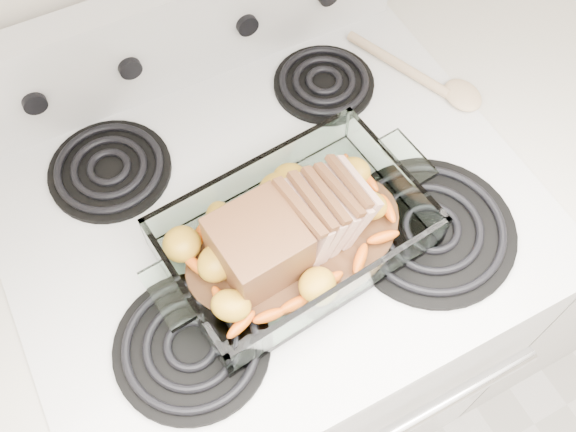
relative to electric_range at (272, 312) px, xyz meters
name	(u,v)px	position (x,y,z in m)	size (l,w,h in m)	color
electric_range	(272,312)	(0.00, 0.00, 0.00)	(0.78, 0.70, 1.12)	silver
counter_right	(520,194)	(0.66, 0.00, -0.02)	(0.58, 0.68, 0.93)	silver
baking_dish	(295,237)	(0.00, -0.09, 0.48)	(0.36, 0.23, 0.07)	silver
pork_roast	(280,233)	(-0.02, -0.09, 0.51)	(0.23, 0.11, 0.09)	brown
roast_vegetables	(282,218)	(0.00, -0.06, 0.49)	(0.32, 0.17, 0.04)	orange
wooden_spoon	(434,81)	(0.35, 0.07, 0.46)	(0.13, 0.25, 0.02)	tan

